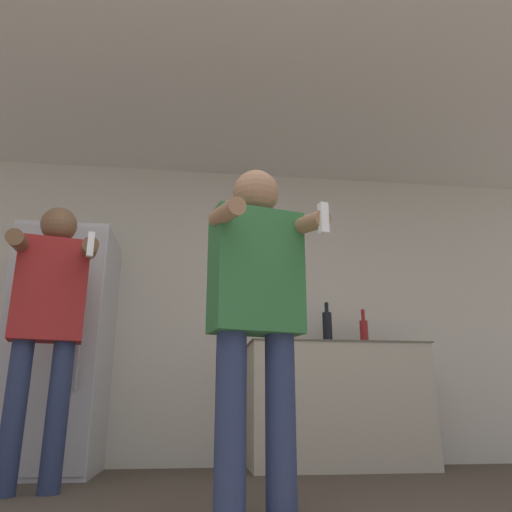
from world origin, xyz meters
The scene contains 9 objects.
wall_back centered at (0.00, 2.75, 1.27)m, with size 7.00×0.06×2.55m.
ceiling_slab centered at (0.00, 1.36, 2.57)m, with size 7.00×3.24×0.05m.
refrigerator centered at (-1.13, 2.37, 0.87)m, with size 0.66×0.74×1.75m.
counter centered at (0.99, 2.46, 0.47)m, with size 1.43×0.55×0.95m.
bottle_red_label centered at (0.61, 2.48, 1.04)m, with size 0.08×0.08×0.24m.
bottle_short_whiskey centered at (1.24, 2.48, 1.06)m, with size 0.07×0.07×0.30m.
bottle_dark_rum centered at (0.93, 2.48, 1.09)m, with size 0.08×0.08×0.35m.
person_woman_foreground centered at (0.13, 0.73, 0.92)m, with size 0.54×0.51×1.59m.
person_man_side centered at (-1.02, 1.54, 1.01)m, with size 0.56×0.60×1.67m.
Camera 1 is at (-0.15, -1.52, 0.46)m, focal length 35.00 mm.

